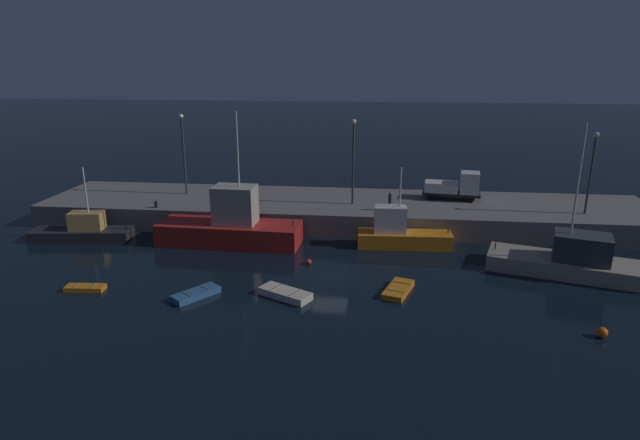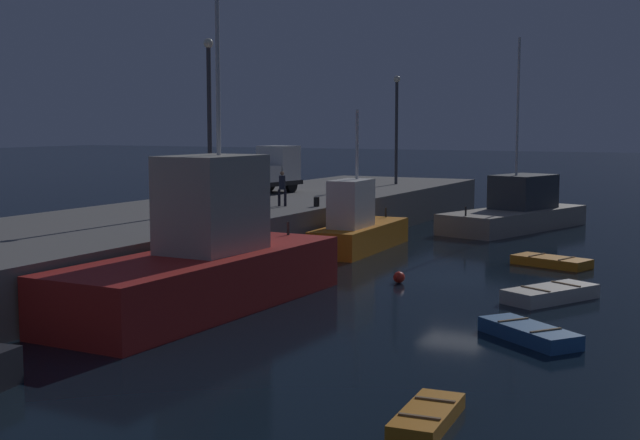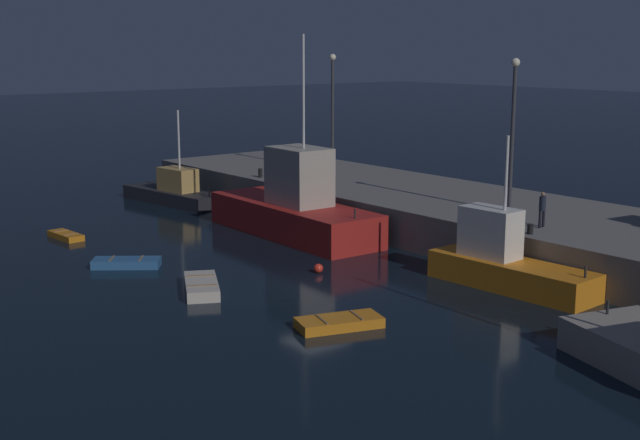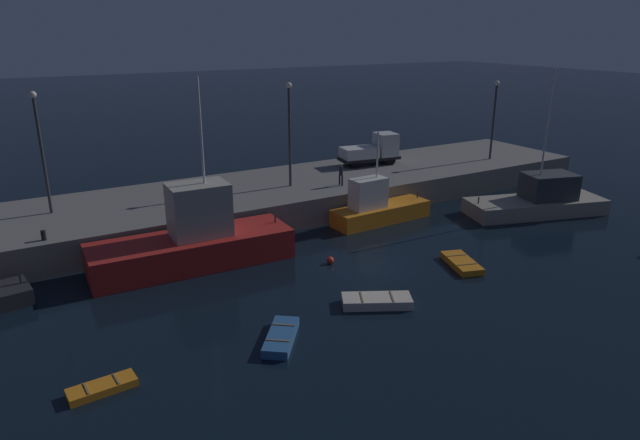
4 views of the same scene
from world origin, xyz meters
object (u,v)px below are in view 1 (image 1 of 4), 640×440
at_px(fishing_boat_white, 83,231).
at_px(lamp_post_west, 183,148).
at_px(dinghy_orange_near, 285,294).
at_px(dinghy_red_small, 85,288).
at_px(rowboat_white_mid, 398,290).
at_px(fishing_boat_orange, 400,234).
at_px(dockworker, 390,200).
at_px(lamp_post_east, 353,155).
at_px(mooring_buoy_near, 309,262).
at_px(bollard_central, 156,204).
at_px(rowboat_blue_far, 196,294).
at_px(lamp_post_central, 592,166).
at_px(bollard_west, 396,213).
at_px(mooring_buoy_mid, 602,332).
at_px(fishing_boat_blue, 231,226).
at_px(utility_truck, 456,187).
at_px(fishing_trawler_red, 569,260).

bearing_deg(fishing_boat_white, lamp_post_west, 54.40).
bearing_deg(dinghy_orange_near, dinghy_red_small, -177.97).
bearing_deg(rowboat_white_mid, fishing_boat_orange, 87.59).
height_order(dinghy_red_small, dockworker, dockworker).
bearing_deg(rowboat_white_mid, lamp_post_east, 104.90).
bearing_deg(dinghy_red_small, fishing_boat_white, 119.90).
relative_size(mooring_buoy_near, bollard_central, 0.76).
relative_size(rowboat_blue_far, lamp_post_central, 0.46).
relative_size(fishing_boat_white, rowboat_blue_far, 2.67).
height_order(dinghy_orange_near, mooring_buoy_near, dinghy_orange_near).
distance_m(fishing_boat_white, lamp_post_central, 43.97).
bearing_deg(lamp_post_east, rowboat_blue_far, -118.86).
relative_size(dinghy_red_small, bollard_west, 5.80).
bearing_deg(mooring_buoy_near, rowboat_blue_far, -135.31).
height_order(rowboat_blue_far, lamp_post_central, lamp_post_central).
bearing_deg(dockworker, bollard_central, -176.11).
xyz_separation_m(mooring_buoy_mid, bollard_central, (-32.78, 16.20, 2.05)).
bearing_deg(rowboat_blue_far, mooring_buoy_mid, -5.95).
xyz_separation_m(fishing_boat_blue, mooring_buoy_mid, (24.99, -13.10, -1.23)).
bearing_deg(rowboat_blue_far, fishing_boat_blue, 92.82).
bearing_deg(dinghy_orange_near, rowboat_blue_far, -173.53).
height_order(fishing_boat_white, bollard_central, fishing_boat_white).
bearing_deg(lamp_post_west, dinghy_red_small, -91.41).
distance_m(utility_truck, dockworker, 7.81).
distance_m(fishing_boat_white, dinghy_red_small, 11.60).
height_order(dinghy_orange_near, mooring_buoy_mid, mooring_buoy_mid).
bearing_deg(fishing_boat_blue, lamp_post_central, 10.19).
bearing_deg(fishing_boat_orange, rowboat_white_mid, -92.41).
bearing_deg(fishing_boat_orange, dockworker, 103.78).
relative_size(dinghy_orange_near, mooring_buoy_near, 8.59).
bearing_deg(dockworker, utility_truck, 36.61).
bearing_deg(fishing_boat_white, mooring_buoy_mid, -18.55).
bearing_deg(rowboat_white_mid, bollard_west, 89.69).
distance_m(fishing_trawler_red, lamp_post_central, 11.24).
bearing_deg(fishing_trawler_red, dinghy_orange_near, -162.56).
bearing_deg(lamp_post_west, dockworker, -10.83).
bearing_deg(dinghy_red_small, dinghy_orange_near, 2.03).
relative_size(lamp_post_west, bollard_west, 17.13).
height_order(dinghy_red_small, lamp_post_central, lamp_post_central).
xyz_separation_m(dockworker, bollard_west, (0.56, -1.58, -0.74)).
distance_m(fishing_boat_blue, dockworker, 14.10).
bearing_deg(fishing_boat_blue, dinghy_orange_near, -57.24).
xyz_separation_m(dinghy_red_small, mooring_buoy_mid, (32.28, -2.73, 0.14)).
distance_m(rowboat_white_mid, lamp_post_central, 22.26).
height_order(fishing_boat_white, rowboat_blue_far, fishing_boat_white).
relative_size(fishing_boat_white, rowboat_white_mid, 2.49).
relative_size(lamp_post_east, utility_truck, 1.39).
bearing_deg(bollard_west, lamp_post_east, 139.18).
bearing_deg(rowboat_white_mid, rowboat_blue_far, -170.46).
distance_m(rowboat_blue_far, lamp_post_central, 34.23).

